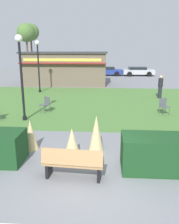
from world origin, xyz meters
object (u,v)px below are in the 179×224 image
park_bench (73,163)px  food_kiosk (66,68)px  person_strolling (160,87)px  parked_car_east_slot (138,71)px  lamppost_far (38,60)px  tree_right_bg (31,32)px  parked_car_west_slot (66,71)px  parked_car_center_slot (106,71)px  cafe_chair_center (46,103)px  tree_left_bg (26,33)px  lamppost_mid (21,68)px  cafe_chair_west (164,105)px

park_bench → food_kiosk: bearing=100.1°
person_strolling → parked_car_east_slot: person_strolling is taller
park_bench → lamppost_far: (-4.70, 13.31, 2.17)m
tree_right_bg → parked_car_west_slot: bearing=-46.1°
person_strolling → parked_car_center_slot: (-3.96, 15.03, -0.22)m
park_bench → lamppost_far: lamppost_far is taller
food_kiosk → cafe_chair_center: size_ratio=9.54×
parked_car_center_slot → person_strolling: bearing=-75.2°
parked_car_west_slot → parked_car_east_slot: bearing=0.0°
cafe_chair_center → parked_car_center_slot: 19.83m
parked_car_east_slot → tree_left_bg: (-16.70, 4.33, 5.26)m
lamppost_mid → parked_car_center_slot: lamppost_mid is taller
food_kiosk → tree_left_bg: (-8.20, 12.71, 4.25)m
lamppost_mid → lamppost_far: bearing=100.2°
food_kiosk → parked_car_east_slot: (8.50, 8.38, -1.01)m
person_strolling → tree_right_bg: (-16.62, 22.41, 5.33)m
cafe_chair_west → parked_car_west_slot: parked_car_west_slot is taller
food_kiosk → lamppost_mid: bearing=-90.1°
food_kiosk → cafe_chair_west: size_ratio=9.54×
cafe_chair_center → parked_car_east_slot: bearing=68.2°
cafe_chair_west → food_kiosk: bearing=123.7°
lamppost_far → parked_car_east_slot: bearing=53.0°
food_kiosk → cafe_chair_west: (7.39, -11.10, -1.12)m
lamppost_mid → tree_left_bg: tree_left_bg is taller
parked_car_west_slot → food_kiosk: bearing=-80.7°
lamppost_far → tree_right_bg: 22.04m
cafe_chair_west → person_strolling: 4.53m
park_bench → lamppost_mid: bearing=121.3°
parked_car_center_slot → park_bench: bearing=-92.0°
parked_car_center_slot → tree_right_bg: bearing=149.7°
park_bench → cafe_chair_center: park_bench is taller
lamppost_mid → cafe_chair_west: bearing=12.5°
food_kiosk → parked_car_center_slot: bearing=63.4°
lamppost_far → tree_right_bg: tree_right_bg is taller
parked_car_west_slot → tree_left_bg: tree_left_bg is taller
lamppost_mid → cafe_chair_center: lamppost_mid is taller
cafe_chair_center → tree_right_bg: tree_right_bg is taller
lamppost_mid → cafe_chair_center: 2.76m
tree_left_bg → tree_right_bg: (-0.27, 3.05, 0.29)m
lamppost_mid → parked_car_east_slot: bearing=68.0°
park_bench → lamppost_far: 14.28m
cafe_chair_west → cafe_chair_center: same height
park_bench → tree_right_bg: size_ratio=0.23×
food_kiosk → parked_car_east_slot: size_ratio=1.99×
cafe_chair_west → parked_car_center_slot: size_ratio=0.20×
cafe_chair_west → tree_right_bg: 31.70m
person_strolling → parked_car_center_slot: person_strolling is taller
cafe_chair_west → parked_car_west_slot: size_ratio=0.21×
park_bench → food_kiosk: (-3.25, 18.15, 1.17)m
food_kiosk → parked_car_west_slot: size_ratio=1.96×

